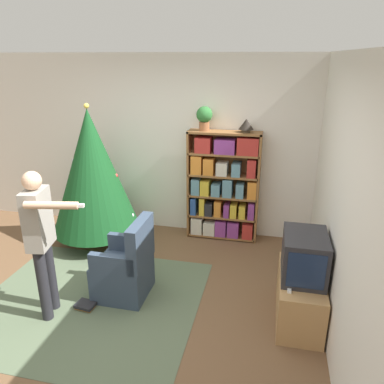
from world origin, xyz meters
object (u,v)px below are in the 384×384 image
Objects in this scene: armchair at (126,269)px; potted_plant at (204,117)px; table_lamp at (246,125)px; bookshelf at (223,188)px; television at (304,256)px; standing_person at (41,234)px; christmas_tree at (93,172)px.

potted_plant is (0.55, 1.67, 1.45)m from armchair.
bookshelf is at bearing -178.33° from table_lamp.
potted_plant is at bearing 127.99° from television.
television is at bearing 89.95° from standing_person.
television is 1.74× the size of potted_plant.
table_lamp is (0.57, -0.00, -0.09)m from potted_plant.
christmas_tree is (-2.76, 1.13, 0.34)m from television.
armchair is at bearing 115.99° from standing_person.
table_lamp is (0.29, 0.01, 0.91)m from bookshelf.
table_lamp is (2.01, 0.56, 0.62)m from christmas_tree.
bookshelf is 0.80× the size of christmas_tree.
potted_plant is at bearing 162.00° from armchair.
armchair is at bearing -123.86° from table_lamp.
table_lamp is at bearing 146.43° from armchair.
bookshelf is 2.62m from standing_person.
armchair is 4.60× the size of table_lamp.
potted_plant is at bearing 21.15° from christmas_tree.
potted_plant reaches higher than standing_person.
bookshelf is 2.77× the size of television.
bookshelf is 0.95m from table_lamp.
potted_plant reaches higher than bookshelf.
armchair is (-0.84, -1.67, -0.45)m from bookshelf.
table_lamp is at bearing 15.50° from christmas_tree.
bookshelf is at bearing 153.60° from armchair.
television is 2.38m from potted_plant.
bookshelf is 4.82× the size of potted_plant.
television is 2.08m from table_lamp.
television is 2.57m from standing_person.
television is at bearing -22.25° from christmas_tree.
christmas_tree is 2.15× the size of armchair.
television is 0.62× the size of armchair.
christmas_tree is 9.91× the size of table_lamp.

